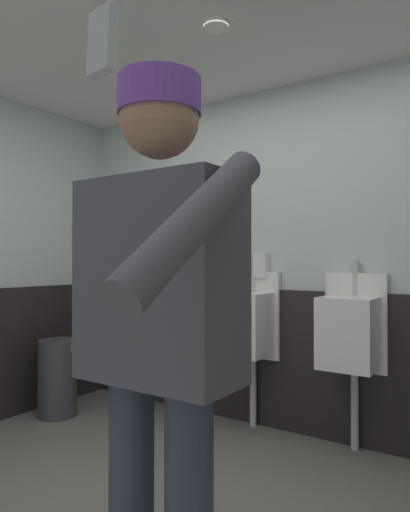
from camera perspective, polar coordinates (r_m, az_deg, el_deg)
The scene contains 11 objects.
wall_back at distance 3.42m, azimuth 10.86°, elevation -0.13°, with size 4.50×0.12×2.52m, color silver.
wainscot_band_back at distance 3.43m, azimuth 10.38°, elevation -12.75°, with size 3.90×0.03×1.02m, color black.
downlight_far at distance 2.75m, azimuth 1.38°, elevation 26.96°, with size 0.14×0.14×0.03m, color white.
urinal_left at distance 3.78m, azimuth -4.76°, elevation -7.50°, with size 0.40×0.34×1.24m.
urinal_middle at distance 3.37m, azimuth 5.31°, elevation -8.35°, with size 0.40×0.34×1.24m.
urinal_right at distance 3.08m, azimuth 17.78°, elevation -9.04°, with size 0.40×0.34×1.24m.
privacy_divider_panel at distance 3.49m, azimuth -0.68°, elevation -5.23°, with size 0.04×0.40×0.90m, color #4C4C51.
person at distance 1.36m, azimuth -5.99°, elevation -7.47°, with size 0.71×0.60×1.77m.
cell_phone at distance 0.85m, azimuth -12.74°, elevation 24.78°, with size 0.06×0.02×0.11m, color #A5A8B2.
trash_bin at distance 3.91m, azimuth -18.01°, elevation -14.32°, with size 0.30×0.30×0.60m, color #38383D.
soap_dispenser at distance 3.42m, azimuth 7.08°, elevation -1.15°, with size 0.10×0.07×0.18m, color silver.
Camera 1 is at (1.36, -1.49, 1.23)m, focal length 31.86 mm.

